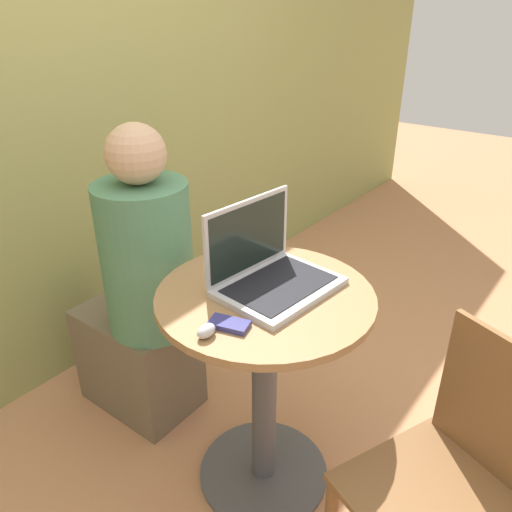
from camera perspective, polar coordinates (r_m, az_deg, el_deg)
The scene contains 8 objects.
ground_plane at distance 1.99m, azimuth 0.86°, elevation -23.53°, with size 12.00×12.00×0.00m, color tan.
back_wall at distance 2.13m, azimuth -24.61°, elevation 18.36°, with size 7.00×0.05×2.60m.
round_table at distance 1.63m, azimuth 0.98°, elevation -12.23°, with size 0.66×0.66×0.77m.
laptop at distance 1.49m, azimuth 1.52°, elevation -1.65°, with size 0.37×0.29×0.26m.
cell_phone at distance 1.33m, azimuth -3.10°, elevation -7.79°, with size 0.08×0.12×0.02m.
computer_mouse at distance 1.30m, azimuth -5.72°, elevation -8.51°, with size 0.06×0.04×0.04m.
chair_empty at distance 1.48m, azimuth 21.74°, elevation -23.40°, with size 0.52×0.52×0.83m.
person_seated at distance 1.97m, azimuth -12.89°, elevation -5.40°, with size 0.33×0.51×1.20m.
Camera 1 is at (-1.02, -0.76, 1.54)m, focal length 35.00 mm.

